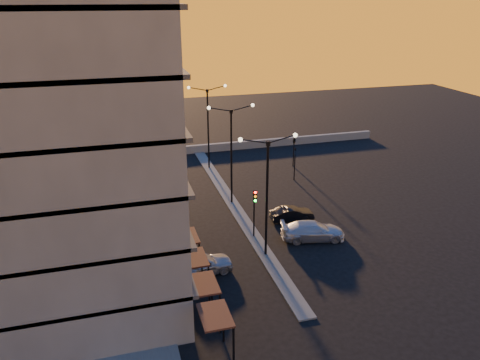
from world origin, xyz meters
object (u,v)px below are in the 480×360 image
object	(u,v)px
traffic_light_main	(255,206)
car_wagon	(313,231)
car_sedan	(292,214)
streetlamp_mid	(231,147)
car_hatchback	(200,264)

from	to	relation	value
traffic_light_main	car_wagon	xyz separation A→B (m)	(4.50, -1.48, -2.14)
car_sedan	streetlamp_mid	bearing A→B (deg)	41.77
traffic_light_main	car_sedan	world-z (taller)	traffic_light_main
car_wagon	car_hatchback	bearing A→B (deg)	115.69
car_hatchback	car_sedan	bearing A→B (deg)	-62.97
traffic_light_main	car_hatchback	bearing A→B (deg)	-143.06
traffic_light_main	car_sedan	xyz separation A→B (m)	(4.12, 2.11, -2.26)
streetlamp_mid	car_sedan	world-z (taller)	streetlamp_mid
traffic_light_main	car_wagon	distance (m)	5.20
car_sedan	car_wagon	world-z (taller)	car_wagon
streetlamp_mid	traffic_light_main	size ratio (longest dim) A/B	2.24
streetlamp_mid	car_hatchback	size ratio (longest dim) A/B	2.05
streetlamp_mid	car_wagon	size ratio (longest dim) A/B	1.85
car_sedan	car_wagon	xyz separation A→B (m)	(0.38, -3.60, 0.12)
streetlamp_mid	car_hatchback	distance (m)	13.19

